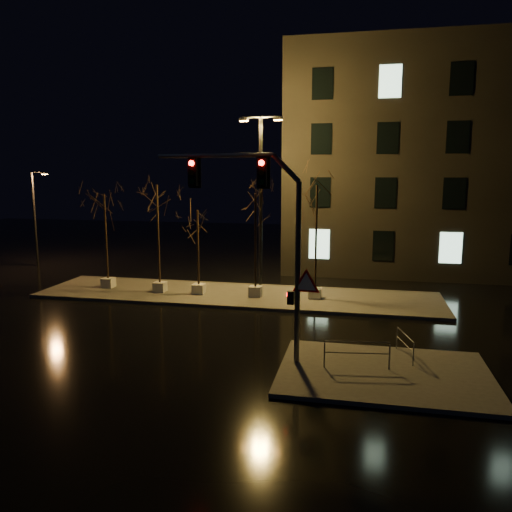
# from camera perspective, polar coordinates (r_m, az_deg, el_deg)

# --- Properties ---
(ground) EXTENTS (90.00, 90.00, 0.00)m
(ground) POSITION_cam_1_polar(r_m,az_deg,el_deg) (22.04, -6.07, -8.35)
(ground) COLOR black
(ground) RESTS_ON ground
(median) EXTENTS (22.00, 5.00, 0.15)m
(median) POSITION_cam_1_polar(r_m,az_deg,el_deg) (27.57, -2.23, -4.48)
(median) COLOR #44423D
(median) RESTS_ON ground
(sidewalk_corner) EXTENTS (7.00, 5.00, 0.15)m
(sidewalk_corner) POSITION_cam_1_polar(r_m,az_deg,el_deg) (17.76, 14.42, -12.84)
(sidewalk_corner) COLOR #44423D
(sidewalk_corner) RESTS_ON ground
(building) EXTENTS (25.00, 12.00, 15.00)m
(building) POSITION_cam_1_polar(r_m,az_deg,el_deg) (38.67, 23.35, 9.88)
(building) COLOR black
(building) RESTS_ON ground
(tree_0) EXTENTS (1.80, 1.80, 5.53)m
(tree_0) POSITION_cam_1_polar(r_m,az_deg,el_deg) (29.68, -16.88, 4.49)
(tree_0) COLOR beige
(tree_0) RESTS_ON median
(tree_1) EXTENTS (1.80, 1.80, 6.11)m
(tree_1) POSITION_cam_1_polar(r_m,az_deg,el_deg) (27.81, -11.20, 5.30)
(tree_1) COLOR beige
(tree_1) RESTS_ON median
(tree_2) EXTENTS (1.80, 1.80, 4.73)m
(tree_2) POSITION_cam_1_polar(r_m,az_deg,el_deg) (27.09, -6.69, 3.09)
(tree_2) COLOR beige
(tree_2) RESTS_ON median
(tree_3) EXTENTS (1.80, 1.80, 5.67)m
(tree_3) POSITION_cam_1_polar(r_m,az_deg,el_deg) (26.27, -0.07, 4.52)
(tree_3) COLOR beige
(tree_3) RESTS_ON median
(tree_4) EXTENTS (1.80, 1.80, 6.11)m
(tree_4) POSITION_cam_1_polar(r_m,az_deg,el_deg) (26.04, 6.94, 5.14)
(tree_4) COLOR beige
(tree_4) RESTS_ON median
(traffic_signal_mast) EXTENTS (5.93, 0.50, 7.25)m
(traffic_signal_mast) POSITION_cam_1_polar(r_m,az_deg,el_deg) (17.16, 0.98, 3.39)
(traffic_signal_mast) COLOR #505357
(traffic_signal_mast) RESTS_ON sidewalk_corner
(streetlight_main) EXTENTS (2.39, 0.48, 9.53)m
(streetlight_main) POSITION_cam_1_polar(r_m,az_deg,el_deg) (27.17, 0.53, 7.22)
(streetlight_main) COLOR black
(streetlight_main) RESTS_ON median
(streetlight_far) EXTENTS (1.33, 0.23, 6.81)m
(streetlight_far) POSITION_cam_1_polar(r_m,az_deg,el_deg) (39.45, -23.88, 4.35)
(streetlight_far) COLOR black
(streetlight_far) RESTS_ON ground
(guard_rail_a) EXTENTS (2.22, 0.32, 0.96)m
(guard_rail_a) POSITION_cam_1_polar(r_m,az_deg,el_deg) (17.53, 11.46, -10.57)
(guard_rail_a) COLOR #505357
(guard_rail_a) RESTS_ON sidewalk_corner
(guard_rail_b) EXTENTS (0.48, 1.75, 0.85)m
(guard_rail_b) POSITION_cam_1_polar(r_m,az_deg,el_deg) (19.01, 16.66, -9.42)
(guard_rail_b) COLOR #505357
(guard_rail_b) RESTS_ON sidewalk_corner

